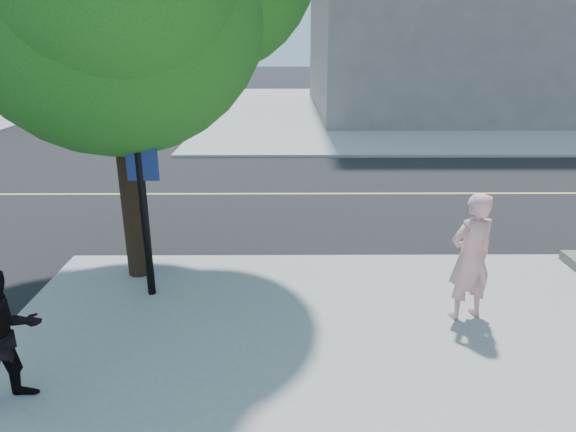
{
  "coord_description": "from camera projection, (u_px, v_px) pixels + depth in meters",
  "views": [
    {
      "loc": [
        3.13,
        -9.16,
        4.15
      ],
      "look_at": [
        3.18,
        -1.05,
        1.3
      ],
      "focal_mm": 31.81,
      "sensor_mm": 36.0,
      "label": 1
    }
  ],
  "objects": [
    {
      "name": "ground",
      "position": [
        126.0,
        261.0,
        10.0
      ],
      "size": [
        140.0,
        140.0,
        0.0
      ],
      "primitive_type": "plane",
      "color": "black",
      "rests_on": "ground"
    },
    {
      "name": "man_on_phone",
      "position": [
        471.0,
        257.0,
        7.48
      ],
      "size": [
        0.83,
        0.67,
        1.97
      ],
      "primitive_type": "imported",
      "rotation": [
        0.0,
        0.0,
        3.46
      ],
      "color": "pink",
      "rests_on": "sidewalk_se"
    },
    {
      "name": "sidewalk_ne",
      "position": [
        459.0,
        110.0,
        30.34
      ],
      "size": [
        29.0,
        25.0,
        0.12
      ],
      "primitive_type": "cube",
      "color": "#999999",
      "rests_on": "ground"
    },
    {
      "name": "pedestrian",
      "position": [
        6.0,
        339.0,
        5.69
      ],
      "size": [
        1.01,
        1.05,
        1.7
      ],
      "primitive_type": "imported",
      "rotation": [
        0.0,
        0.0,
        0.93
      ],
      "color": "black",
      "rests_on": "sidewalk_se"
    },
    {
      "name": "road_ew",
      "position": [
        173.0,
        194.0,
        14.24
      ],
      "size": [
        140.0,
        9.0,
        0.01
      ],
      "primitive_type": "cube",
      "color": "black",
      "rests_on": "ground"
    }
  ]
}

